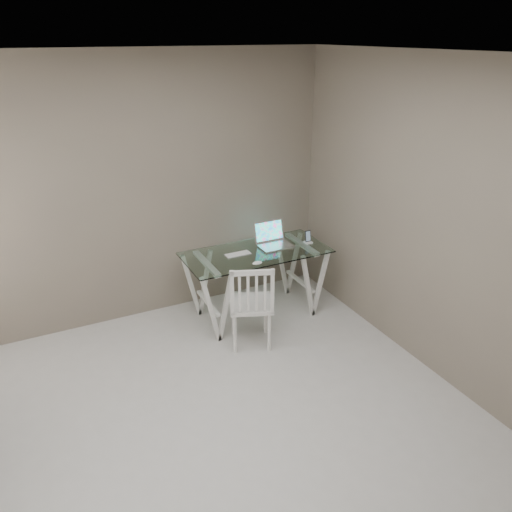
{
  "coord_description": "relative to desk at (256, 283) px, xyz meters",
  "views": [
    {
      "loc": [
        -1.1,
        -2.56,
        2.82
      ],
      "look_at": [
        0.85,
        1.36,
        0.85
      ],
      "focal_mm": 35.0,
      "sensor_mm": 36.0,
      "label": 1
    }
  ],
  "objects": [
    {
      "name": "phone_dock",
      "position": [
        0.61,
        -0.03,
        0.4
      ],
      "size": [
        0.07,
        0.07,
        0.14
      ],
      "color": "white",
      "rests_on": "desk"
    },
    {
      "name": "room",
      "position": [
        -1.06,
        -1.64,
        1.33
      ],
      "size": [
        4.5,
        4.52,
        2.71
      ],
      "color": "#AFACA8",
      "rests_on": "ground"
    },
    {
      "name": "mouse",
      "position": [
        -0.13,
        -0.28,
        0.38
      ],
      "size": [
        0.1,
        0.06,
        0.03
      ],
      "primitive_type": "ellipsoid",
      "color": "white",
      "rests_on": "desk"
    },
    {
      "name": "chair",
      "position": [
        -0.31,
        -0.52,
        0.11
      ],
      "size": [
        0.52,
        0.52,
        0.89
      ],
      "rotation": [
        0.0,
        0.0,
        -0.37
      ],
      "color": "silver",
      "rests_on": "ground"
    },
    {
      "name": "laptop",
      "position": [
        0.24,
        0.1,
        0.42
      ],
      "size": [
        0.34,
        0.3,
        0.24
      ],
      "color": "silver",
      "rests_on": "desk"
    },
    {
      "name": "keyboard",
      "position": [
        -0.2,
        0.02,
        0.37
      ],
      "size": [
        0.28,
        0.12,
        0.01
      ],
      "primitive_type": "cube",
      "color": "silver",
      "rests_on": "desk"
    },
    {
      "name": "desk",
      "position": [
        0.0,
        0.0,
        0.0
      ],
      "size": [
        1.5,
        0.7,
        0.75
      ],
      "color": "silver",
      "rests_on": "ground"
    }
  ]
}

